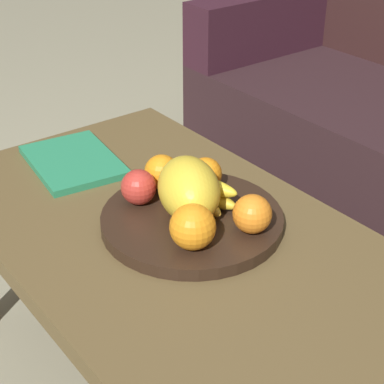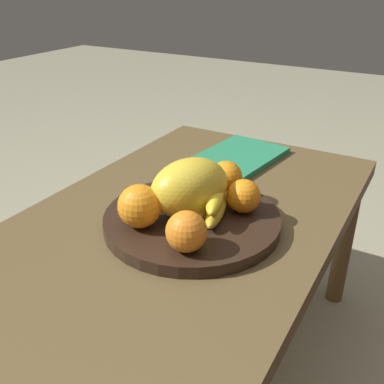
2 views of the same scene
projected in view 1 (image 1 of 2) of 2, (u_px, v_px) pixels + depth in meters
The scene contains 10 objects.
coffee_table at pixel (171, 250), 1.25m from camera, with size 1.04×0.61×0.46m.
fruit_bowl at pixel (192, 220), 1.23m from camera, with size 0.35×0.35×0.03m, color #2F1F15.
melon_large_front at pixel (189, 189), 1.19m from camera, with size 0.17×0.12×0.12m, color yellow.
orange_front at pixel (252, 214), 1.16m from camera, with size 0.07×0.07×0.07m, color orange.
orange_left at pixel (205, 174), 1.29m from camera, with size 0.07×0.07×0.07m, color orange.
orange_right at pixel (193, 227), 1.11m from camera, with size 0.08×0.08×0.08m, color orange.
orange_back at pixel (162, 172), 1.30m from camera, with size 0.07×0.07×0.07m, color orange.
apple_front at pixel (139, 187), 1.24m from camera, with size 0.07×0.07×0.07m, color #BE332A.
banana_bunch at pixel (201, 193), 1.24m from camera, with size 0.15×0.09×0.06m.
magazine at pixel (73, 161), 1.45m from camera, with size 0.25×0.18×0.02m, color #29895D.
Camera 1 is at (0.84, -0.59, 1.14)m, focal length 59.26 mm.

